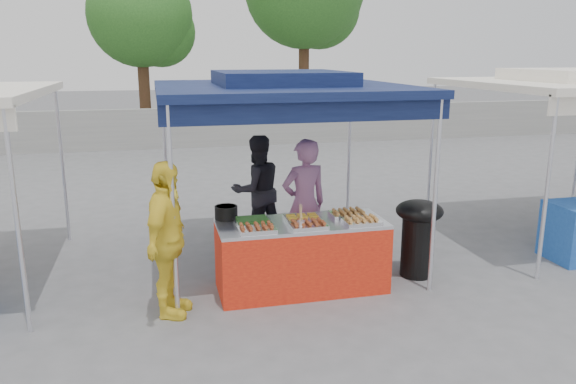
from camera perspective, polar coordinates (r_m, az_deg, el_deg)
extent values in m
plane|color=slate|center=(7.04, 1.15, -9.48)|extent=(80.00, 80.00, 0.00)
cube|color=gray|center=(17.47, -8.00, 6.54)|extent=(40.00, 0.25, 1.20)
cylinder|color=silver|center=(5.98, -11.61, -2.33)|extent=(0.05, 0.05, 2.30)
cylinder|color=silver|center=(6.75, 14.71, -0.64)|extent=(0.05, 0.05, 2.30)
cylinder|color=silver|center=(8.91, -12.34, 2.94)|extent=(0.05, 0.05, 2.30)
cylinder|color=silver|center=(9.44, 6.20, 3.79)|extent=(0.05, 0.05, 2.30)
cube|color=#121E4B|center=(7.45, -0.73, 10.49)|extent=(3.20, 3.20, 0.10)
cube|color=#121E4B|center=(7.44, -0.73, 11.48)|extent=(1.65, 1.65, 0.18)
cube|color=#121E4B|center=(6.01, 2.46, 8.23)|extent=(3.20, 0.04, 0.25)
cylinder|color=silver|center=(6.14, -25.76, -3.05)|extent=(0.05, 0.05, 2.30)
cylinder|color=silver|center=(9.01, -21.91, 2.37)|extent=(0.05, 0.05, 2.30)
cylinder|color=silver|center=(7.57, 24.79, 0.06)|extent=(0.05, 0.05, 2.30)
cylinder|color=silver|center=(10.04, 14.32, 4.04)|extent=(0.05, 0.05, 2.30)
cube|color=white|center=(9.51, 27.19, 9.72)|extent=(3.20, 3.20, 0.10)
cylinder|color=#4B301D|center=(19.05, -14.40, 10.44)|extent=(0.36, 0.36, 3.58)
sphere|color=#306D24|center=(19.06, -14.81, 17.05)|extent=(3.27, 3.27, 3.27)
sphere|color=#306D24|center=(19.24, -12.85, 15.59)|extent=(2.25, 2.25, 2.25)
cylinder|color=#4B301D|center=(20.04, 1.62, 12.27)|extent=(0.36, 0.36, 4.46)
sphere|color=#306D24|center=(20.44, 3.22, 18.18)|extent=(2.80, 2.80, 2.80)
cube|color=red|center=(6.80, 1.38, -6.67)|extent=(2.00, 0.80, 0.81)
cube|color=silver|center=(6.66, 1.40, -3.24)|extent=(2.00, 0.80, 0.04)
cube|color=white|center=(6.30, -3.20, -3.84)|extent=(0.42, 0.30, 0.05)
cube|color=brown|center=(6.29, -3.21, -3.52)|extent=(0.35, 0.25, 0.02)
cube|color=white|center=(6.43, 2.04, -3.46)|extent=(0.42, 0.30, 0.05)
cube|color=brown|center=(6.42, 2.05, -3.15)|extent=(0.35, 0.25, 0.02)
cube|color=white|center=(6.63, 7.50, -3.05)|extent=(0.42, 0.30, 0.05)
cube|color=#CC8E46|center=(6.62, 7.51, -2.74)|extent=(0.35, 0.25, 0.02)
cube|color=white|center=(6.58, -3.66, -3.07)|extent=(0.42, 0.30, 0.05)
cube|color=#2C6623|center=(6.57, -3.67, -2.77)|extent=(0.35, 0.25, 0.02)
cube|color=white|center=(6.72, 1.45, -2.70)|extent=(0.42, 0.30, 0.05)
cube|color=yellow|center=(6.71, 1.45, -2.40)|extent=(0.35, 0.25, 0.02)
cube|color=white|center=(6.91, 6.07, -2.30)|extent=(0.42, 0.30, 0.05)
cube|color=#CC8E46|center=(6.90, 6.08, -2.00)|extent=(0.35, 0.25, 0.02)
cylinder|color=black|center=(6.80, -6.30, -2.08)|extent=(0.28, 0.28, 0.16)
cylinder|color=silver|center=(6.35, 1.33, -3.41)|extent=(0.09, 0.09, 0.11)
cylinder|color=black|center=(7.40, 13.02, -5.32)|extent=(0.41, 0.41, 0.80)
ellipsoid|color=black|center=(7.26, 13.22, -1.82)|extent=(0.60, 0.60, 0.27)
cube|color=#173CBD|center=(7.27, -3.31, -7.41)|extent=(0.52, 0.36, 0.31)
cube|color=#173CBD|center=(7.51, 2.45, -6.65)|extent=(0.53, 0.37, 0.32)
cube|color=#173CBD|center=(7.41, 2.47, -4.39)|extent=(0.51, 0.36, 0.31)
imported|color=#A06692|center=(7.36, 1.66, -1.27)|extent=(0.70, 0.53, 1.74)
imported|color=#232328|center=(8.34, -3.16, 0.20)|extent=(0.93, 0.80, 1.64)
imported|color=yellow|center=(6.13, -12.18, -4.82)|extent=(0.72, 1.09, 1.72)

